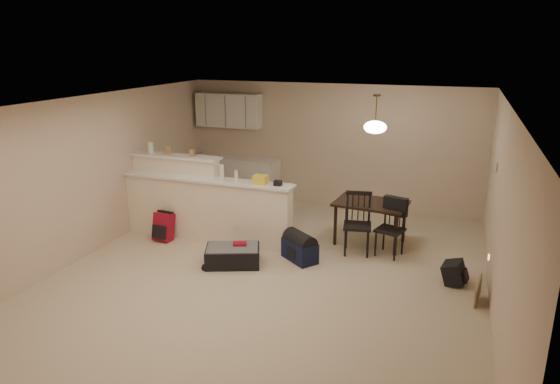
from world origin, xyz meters
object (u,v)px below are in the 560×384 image
at_px(dining_table, 371,207).
at_px(black_daypack, 454,273).
at_px(dining_chair_near, 357,224).
at_px(navy_duffel, 300,251).
at_px(suitcase, 233,256).
at_px(dining_chair_far, 390,228).
at_px(pendant_lamp, 375,127).
at_px(red_backpack, 164,227).

bearing_deg(dining_table, black_daypack, -32.20).
relative_size(dining_chair_near, black_daypack, 2.84).
xyz_separation_m(dining_table, navy_duffel, (-0.90, -1.06, -0.48)).
relative_size(navy_duffel, black_daypack, 1.67).
relative_size(dining_chair_near, suitcase, 1.22).
bearing_deg(suitcase, dining_chair_far, 6.08).
xyz_separation_m(pendant_lamp, dining_chair_near, (-0.12, -0.49, -1.49)).
bearing_deg(navy_duffel, black_daypack, 37.35).
height_order(suitcase, black_daypack, black_daypack).
height_order(dining_table, pendant_lamp, pendant_lamp).
height_order(pendant_lamp, black_daypack, pendant_lamp).
distance_m(dining_chair_far, red_backpack, 3.80).
xyz_separation_m(dining_table, pendant_lamp, (0.00, 0.00, 1.35)).
bearing_deg(dining_table, red_backpack, -157.29).
bearing_deg(dining_table, navy_duffel, -125.04).
height_order(pendant_lamp, red_backpack, pendant_lamp).
distance_m(dining_chair_far, black_daypack, 1.24).
bearing_deg(black_daypack, red_backpack, 99.92).
bearing_deg(navy_duffel, dining_chair_far, 64.80).
bearing_deg(dining_table, dining_chair_near, -98.56).
bearing_deg(dining_chair_far, dining_table, 149.80).
bearing_deg(black_daypack, pendant_lamp, 62.57).
relative_size(dining_chair_far, black_daypack, 2.61).
height_order(dining_chair_far, black_daypack, dining_chair_far).
distance_m(dining_chair_near, black_daypack, 1.65).
xyz_separation_m(dining_chair_far, suitcase, (-2.20, -1.16, -0.32)).
xyz_separation_m(dining_table, dining_chair_near, (-0.12, -0.49, -0.14)).
distance_m(dining_table, dining_chair_far, 0.58).
distance_m(dining_chair_near, dining_chair_far, 0.51).
distance_m(dining_chair_near, red_backpack, 3.29).
bearing_deg(black_daypack, suitcase, 108.73).
bearing_deg(dining_chair_far, pendant_lamp, 149.80).
height_order(dining_chair_far, navy_duffel, dining_chair_far).
bearing_deg(dining_table, pendant_lamp, 5.15).
bearing_deg(red_backpack, black_daypack, 4.41).
xyz_separation_m(pendant_lamp, black_daypack, (1.39, -1.06, -1.84)).
relative_size(suitcase, red_backpack, 1.70).
xyz_separation_m(dining_chair_near, navy_duffel, (-0.78, -0.57, -0.34)).
height_order(dining_chair_near, black_daypack, dining_chair_near).
xyz_separation_m(red_backpack, black_daypack, (4.74, 0.00, -0.08)).
xyz_separation_m(navy_duffel, black_daypack, (2.28, 0.00, -0.00)).
bearing_deg(dining_table, dining_chair_far, -40.66).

